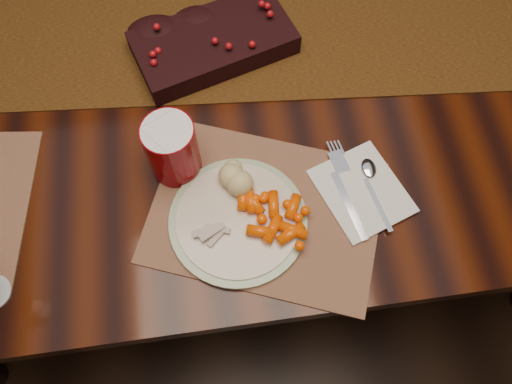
{
  "coord_description": "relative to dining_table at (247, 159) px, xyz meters",
  "views": [
    {
      "loc": [
        -0.06,
        -0.64,
        1.57
      ],
      "look_at": [
        -0.02,
        -0.29,
        0.8
      ],
      "focal_mm": 35.0,
      "sensor_mm": 36.0,
      "label": 1
    }
  ],
  "objects": [
    {
      "name": "floor",
      "position": [
        0.0,
        0.0,
        -0.38
      ],
      "size": [
        5.0,
        5.0,
        0.0
      ],
      "primitive_type": "plane",
      "color": "black",
      "rests_on": "ground"
    },
    {
      "name": "turkey_shreds",
      "position": [
        -0.1,
        -0.34,
        0.4
      ],
      "size": [
        0.07,
        0.06,
        0.02
      ],
      "primitive_type": null,
      "rotation": [
        0.0,
        0.0,
        -0.04
      ],
      "color": "tan",
      "rests_on": "dinner_plate"
    },
    {
      "name": "dining_table",
      "position": [
        0.0,
        0.0,
        0.0
      ],
      "size": [
        1.8,
        1.0,
        0.75
      ],
      "primitive_type": "cube",
      "color": "black",
      "rests_on": "floor"
    },
    {
      "name": "napkin",
      "position": [
        0.18,
        -0.3,
        0.38
      ],
      "size": [
        0.18,
        0.2,
        0.01
      ],
      "primitive_type": "cube",
      "rotation": [
        0.0,
        0.0,
        0.34
      ],
      "color": "white",
      "rests_on": "placemat_main"
    },
    {
      "name": "fork",
      "position": [
        0.15,
        -0.3,
        0.39
      ],
      "size": [
        0.06,
        0.18,
        0.0
      ],
      "primitive_type": null,
      "rotation": [
        0.0,
        0.0,
        0.2
      ],
      "color": "silver",
      "rests_on": "napkin"
    },
    {
      "name": "mashed_potatoes",
      "position": [
        -0.04,
        -0.25,
        0.42
      ],
      "size": [
        0.09,
        0.08,
        0.05
      ],
      "primitive_type": null,
      "rotation": [
        0.0,
        0.0,
        0.03
      ],
      "color": "#D5C777",
      "rests_on": "dinner_plate"
    },
    {
      "name": "centerpiece",
      "position": [
        -0.05,
        0.06,
        0.41
      ],
      "size": [
        0.35,
        0.25,
        0.06
      ],
      "primitive_type": null,
      "rotation": [
        0.0,
        0.0,
        0.3
      ],
      "color": "black",
      "rests_on": "table_runner"
    },
    {
      "name": "spoon",
      "position": [
        0.2,
        -0.31,
        0.39
      ],
      "size": [
        0.05,
        0.14,
        0.0
      ],
      "primitive_type": null,
      "rotation": [
        0.0,
        0.0,
        0.2
      ],
      "color": "silver",
      "rests_on": "napkin"
    },
    {
      "name": "red_cup",
      "position": [
        -0.15,
        -0.2,
        0.44
      ],
      "size": [
        0.09,
        0.09,
        0.12
      ],
      "primitive_type": "cylinder",
      "rotation": [
        0.0,
        0.0,
        -0.04
      ],
      "color": "#7D0008",
      "rests_on": "placemat_main"
    },
    {
      "name": "table_runner",
      "position": [
        0.04,
        0.1,
        0.38
      ],
      "size": [
        1.74,
        0.5,
        0.0
      ],
      "primitive_type": "cube",
      "rotation": [
        0.0,
        0.0,
        -0.09
      ],
      "color": "black",
      "rests_on": "dining_table"
    },
    {
      "name": "placemat_main",
      "position": [
        -0.0,
        -0.31,
        0.38
      ],
      "size": [
        0.48,
        0.42,
        0.0
      ],
      "primitive_type": "cube",
      "rotation": [
        0.0,
        0.0,
        -0.38
      ],
      "color": "brown",
      "rests_on": "dining_table"
    },
    {
      "name": "dinner_plate",
      "position": [
        -0.05,
        -0.32,
        0.39
      ],
      "size": [
        0.26,
        0.26,
        0.01
      ],
      "primitive_type": "cylinder",
      "rotation": [
        0.0,
        0.0,
        0.08
      ],
      "color": "beige",
      "rests_on": "placemat_main"
    },
    {
      "name": "baby_carrots",
      "position": [
        0.01,
        -0.33,
        0.41
      ],
      "size": [
        0.13,
        0.11,
        0.02
      ],
      "primitive_type": null,
      "rotation": [
        0.0,
        0.0,
        0.09
      ],
      "color": "#F64E00",
      "rests_on": "dinner_plate"
    }
  ]
}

